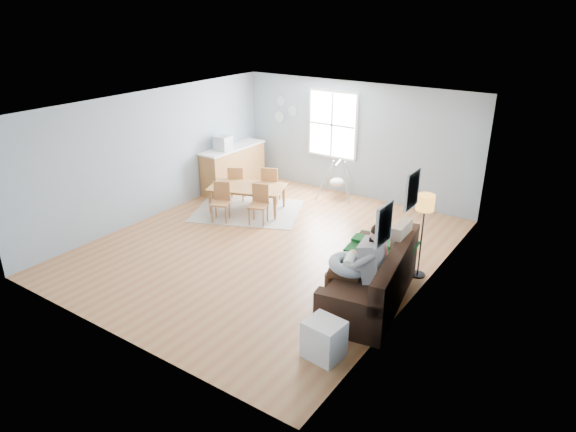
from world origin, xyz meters
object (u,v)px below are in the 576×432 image
Objects in this scene: monitor at (223,143)px; chair_sw at (221,199)px; baby_swing at (337,182)px; chair_nw at (236,182)px; counter at (233,167)px; father at (360,263)px; toddler at (374,249)px; floor_lamp at (425,210)px; dining_table at (247,199)px; chair_se at (259,202)px; storage_cube at (323,339)px; sofa at (374,282)px; chair_ne at (271,183)px.

chair_sw is at bearing -51.53° from monitor.
chair_nw is at bearing -140.05° from baby_swing.
father is at bearing -32.08° from counter.
toddler is 5.60m from monitor.
floor_lamp reaches higher than monitor.
dining_table is at bearing -28.54° from monitor.
storage_cube is at bearing -42.25° from chair_se.
chair_se is (0.61, -0.36, 0.18)m from dining_table.
monitor is (-5.49, 1.33, 0.01)m from floor_lamp.
floor_lamp is 0.77× the size of counter.
dining_table is 0.73m from chair_se.
toddler is 1.90m from storage_cube.
monitor is at bearing 131.25° from dining_table.
sofa is 0.58m from father.
chair_ne is at bearing 146.64° from sofa.
father reaches higher than chair_nw.
baby_swing is at bearing 117.50° from storage_cube.
toddler is 1.14m from floor_lamp.
floor_lamp is at bearing -4.68° from chair_se.
chair_sw is (-4.17, 2.75, 0.20)m from storage_cube.
toddler is at bearing -43.14° from dining_table.
chair_nw is at bearing 154.40° from sofa.
dining_table is at bearing 150.70° from father.
chair_se reaches higher than storage_cube.
father reaches higher than toddler.
floor_lamp reaches higher than storage_cube.
chair_ne is (-3.69, 2.31, -0.29)m from toddler.
chair_ne is at bearing 23.23° from chair_nw.
chair_ne reaches higher than chair_se.
sofa reaches higher than chair_se.
chair_ne is at bearing 113.92° from chair_se.
chair_nw reaches higher than chair_se.
chair_ne reaches higher than chair_nw.
father is 4.48m from dining_table.
storage_cube is at bearing -40.41° from counter.
chair_nw is (-4.61, 3.80, 0.20)m from storage_cube.
toddler is 0.56× the size of dining_table.
chair_ne is at bearing 161.91° from floor_lamp.
chair_sw is 1.15m from chair_nw.
monitor reaches higher than storage_cube.
chair_nw is at bearing 113.01° from chair_sw.
chair_sw is 1.41m from chair_ne.
dining_table is (-3.97, 1.83, -0.04)m from sofa.
sofa is at bearing -53.70° from baby_swing.
chair_nw is at bearing -26.05° from monitor.
monitor is 0.36× the size of baby_swing.
chair_ne is 2.36× the size of monitor.
chair_ne is at bearing 0.48° from monitor.
storage_cube is 5.29m from dining_table.
chair_se reaches higher than chair_sw.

